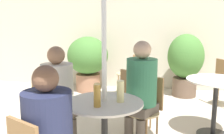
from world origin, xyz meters
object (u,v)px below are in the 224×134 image
object	(u,v)px
bistro_chair_6	(134,94)
potted_plant_0	(88,59)
cafe_table_near	(105,121)
seated_person_2	(50,130)
beer_glass_0	(97,96)
beer_glass_1	(120,91)
bistro_chair_0	(147,105)
bistro_chair_4	(130,70)
cafe_table_far	(216,94)
beer_glass_2	(97,91)
potted_plant_1	(185,61)
seated_person_1	(58,93)
seated_person_0	(141,88)
bistro_chair_1	(51,109)

from	to	relation	value
bistro_chair_6	potted_plant_0	xyz separation A→B (m)	(-1.12, 1.81, 0.16)
cafe_table_near	seated_person_2	size ratio (longest dim) A/B	0.63
beer_glass_0	beer_glass_1	xyz separation A→B (m)	(0.18, 0.17, 0.00)
bistro_chair_0	bistro_chair_4	distance (m)	2.04
cafe_table_far	beer_glass_2	size ratio (longest dim) A/B	5.19
bistro_chair_4	beer_glass_2	size ratio (longest dim) A/B	5.81
cafe_table_near	bistro_chair_6	distance (m)	1.12
beer_glass_2	potted_plant_1	bearing A→B (deg)	68.43
beer_glass_0	potted_plant_1	xyz separation A→B (m)	(1.03, 3.00, -0.15)
beer_glass_1	cafe_table_near	bearing A→B (deg)	-169.79
cafe_table_near	bistro_chair_4	size ratio (longest dim) A/B	0.89
beer_glass_0	bistro_chair_0	bearing A→B (deg)	64.43
bistro_chair_6	seated_person_2	distance (m)	1.73
bistro_chair_4	seated_person_1	world-z (taller)	seated_person_1
beer_glass_0	potted_plant_0	bearing A→B (deg)	106.61
cafe_table_far	potted_plant_1	bearing A→B (deg)	96.65
beer_glass_2	seated_person_0	bearing A→B (deg)	49.04
bistro_chair_6	beer_glass_1	bearing A→B (deg)	127.72
cafe_table_far	seated_person_2	xyz separation A→B (m)	(-1.49, -1.67, 0.13)
bistro_chair_6	seated_person_0	distance (m)	0.61
seated_person_0	beer_glass_2	world-z (taller)	seated_person_0
beer_glass_0	potted_plant_1	size ratio (longest dim) A/B	0.16
bistro_chair_0	bistro_chair_1	xyz separation A→B (m)	(-1.03, -0.32, 0.00)
cafe_table_far	potted_plant_1	world-z (taller)	potted_plant_1
bistro_chair_4	cafe_table_far	bearing A→B (deg)	41.70
potted_plant_0	potted_plant_1	distance (m)	1.94
seated_person_0	potted_plant_1	world-z (taller)	seated_person_0
bistro_chair_0	beer_glass_0	distance (m)	0.97
beer_glass_0	seated_person_1	bearing A→B (deg)	140.25
beer_glass_1	beer_glass_2	size ratio (longest dim) A/B	1.39
cafe_table_near	potted_plant_0	bearing A→B (deg)	107.98
bistro_chair_6	seated_person_1	distance (m)	1.11
seated_person_2	beer_glass_2	bearing A→B (deg)	-78.82
seated_person_0	beer_glass_1	xyz separation A→B (m)	(-0.15, -0.53, 0.10)
bistro_chair_0	beer_glass_1	distance (m)	0.76
bistro_chair_6	potted_plant_1	distance (m)	1.95
seated_person_0	bistro_chair_6	bearing A→B (deg)	130.38
bistro_chair_6	potted_plant_0	distance (m)	2.13
seated_person_2	potted_plant_1	size ratio (longest dim) A/B	0.97
cafe_table_near	beer_glass_2	bearing A→B (deg)	130.38
bistro_chair_1	seated_person_1	world-z (taller)	seated_person_1
bistro_chair_4	bistro_chair_6	distance (m)	1.59
bistro_chair_1	beer_glass_1	distance (m)	0.94
cafe_table_near	beer_glass_2	size ratio (longest dim) A/B	5.19
cafe_table_near	bistro_chair_1	size ratio (longest dim) A/B	0.89
cafe_table_near	bistro_chair_1	distance (m)	0.77
cafe_table_near	bistro_chair_6	world-z (taller)	bistro_chair_6
cafe_table_near	potted_plant_1	distance (m)	3.03
cafe_table_near	potted_plant_1	xyz separation A→B (m)	(0.99, 2.86, 0.14)
potted_plant_1	cafe_table_near	bearing A→B (deg)	-109.15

